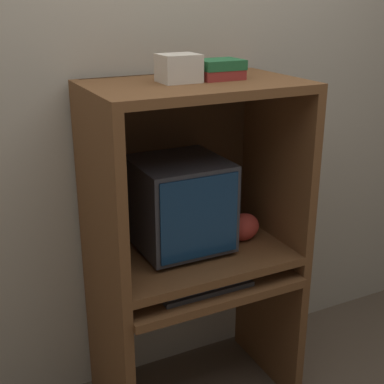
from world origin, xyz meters
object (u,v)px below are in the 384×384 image
crt_monitor (180,204)px  keyboard (203,285)px  snack_bag (243,227)px  mouse (255,274)px  storage_box (179,68)px  book_stack (219,69)px

crt_monitor → keyboard: size_ratio=1.00×
crt_monitor → snack_bag: crt_monitor is taller
mouse → storage_box: size_ratio=0.39×
keyboard → mouse: size_ratio=6.71×
mouse → book_stack: size_ratio=0.34×
snack_bag → keyboard: bearing=-151.4°
snack_bag → storage_box: bearing=177.2°
storage_box → mouse: bearing=-34.7°
snack_bag → storage_box: size_ratio=1.01×
crt_monitor → storage_box: (-0.02, -0.04, 0.57)m
keyboard → snack_bag: size_ratio=2.61×
crt_monitor → book_stack: book_stack is taller
crt_monitor → book_stack: size_ratio=2.26×
crt_monitor → mouse: 0.44m
crt_monitor → mouse: bearing=-41.7°
book_stack → keyboard: bearing=-132.3°
crt_monitor → storage_box: 0.57m
mouse → storage_box: storage_box is taller
book_stack → storage_box: bearing=-179.7°
snack_bag → storage_box: storage_box is taller
mouse → snack_bag: size_ratio=0.39×
book_stack → storage_box: size_ratio=1.17×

